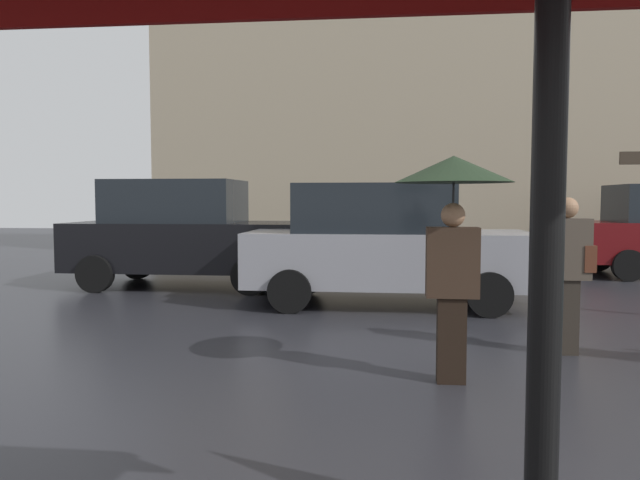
{
  "coord_description": "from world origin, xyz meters",
  "views": [
    {
      "loc": [
        -0.8,
        -2.73,
        1.64
      ],
      "look_at": [
        -1.52,
        3.89,
        1.2
      ],
      "focal_mm": 34.11,
      "sensor_mm": 36.0,
      "label": 1
    }
  ],
  "objects_px": {
    "pedestrian_with_umbrella": "(453,202)",
    "pedestrian_with_bag": "(567,266)",
    "parked_car_right": "(384,244)",
    "parked_car_left": "(185,233)"
  },
  "relations": [
    {
      "from": "pedestrian_with_umbrella",
      "to": "pedestrian_with_bag",
      "type": "relative_size",
      "value": 1.22
    },
    {
      "from": "parked_car_left",
      "to": "pedestrian_with_bag",
      "type": "bearing_deg",
      "value": 143.68
    },
    {
      "from": "pedestrian_with_umbrella",
      "to": "parked_car_left",
      "type": "height_order",
      "value": "pedestrian_with_umbrella"
    },
    {
      "from": "pedestrian_with_bag",
      "to": "parked_car_right",
      "type": "height_order",
      "value": "parked_car_right"
    },
    {
      "from": "parked_car_right",
      "to": "pedestrian_with_bag",
      "type": "bearing_deg",
      "value": -60.12
    },
    {
      "from": "pedestrian_with_bag",
      "to": "parked_car_right",
      "type": "xyz_separation_m",
      "value": [
        -1.94,
        2.85,
        0.01
      ]
    },
    {
      "from": "pedestrian_with_umbrella",
      "to": "parked_car_left",
      "type": "xyz_separation_m",
      "value": [
        -4.37,
        5.61,
        -0.61
      ]
    },
    {
      "from": "pedestrian_with_bag",
      "to": "parked_car_right",
      "type": "relative_size",
      "value": 0.38
    },
    {
      "from": "pedestrian_with_umbrella",
      "to": "parked_car_left",
      "type": "distance_m",
      "value": 7.14
    },
    {
      "from": "pedestrian_with_umbrella",
      "to": "parked_car_left",
      "type": "relative_size",
      "value": 0.47
    }
  ]
}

